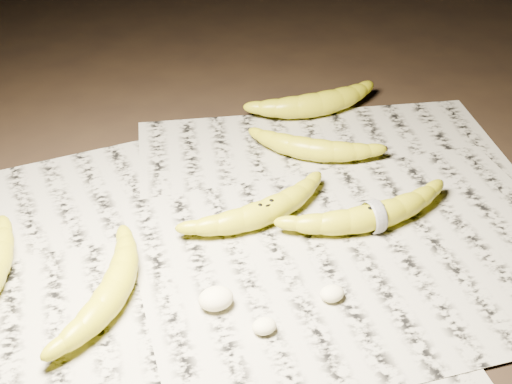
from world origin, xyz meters
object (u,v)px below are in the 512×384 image
object	(u,v)px
banana_taped	(374,214)
banana_upper_a	(312,147)
banana_center	(265,210)
banana_left_b	(113,288)
banana_upper_b	(318,102)

from	to	relation	value
banana_taped	banana_upper_a	world-z (taller)	banana_taped
banana_upper_a	banana_center	bearing A→B (deg)	-98.52
banana_left_b	banana_center	size ratio (longest dim) A/B	0.98
banana_left_b	banana_upper_a	size ratio (longest dim) A/B	1.06
banana_center	banana_taped	size ratio (longest dim) A/B	0.89
banana_center	banana_upper_b	world-z (taller)	banana_upper_b
banana_upper_a	banana_left_b	bearing A→B (deg)	-112.59
banana_center	banana_upper_a	xyz separation A→B (m)	(0.12, 0.12, -0.00)
banana_upper_a	banana_upper_b	distance (m)	0.14
banana_taped	banana_center	bearing A→B (deg)	154.72
banana_upper_b	banana_taped	bearing A→B (deg)	-101.58
banana_upper_a	banana_upper_b	bearing A→B (deg)	97.58
banana_taped	banana_upper_a	distance (m)	0.18
banana_upper_b	banana_upper_a	bearing A→B (deg)	-118.88
banana_left_b	banana_upper_b	size ratio (longest dim) A/B	0.96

